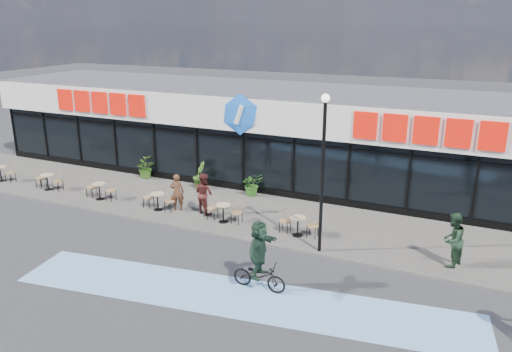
% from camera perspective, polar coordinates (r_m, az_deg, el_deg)
% --- Properties ---
extents(ground, '(120.00, 120.00, 0.00)m').
position_cam_1_polar(ground, '(18.23, -11.28, -8.48)').
color(ground, '#28282B').
rests_on(ground, ground).
extents(sidewalk, '(44.00, 5.00, 0.10)m').
position_cam_1_polar(sidewalk, '(21.68, -4.36, -3.74)').
color(sidewalk, '#59554E').
rests_on(sidewalk, ground).
extents(bike_lane, '(14.17, 4.13, 0.01)m').
position_cam_1_polar(bike_lane, '(15.23, -2.02, -13.66)').
color(bike_lane, '#6C9BCD').
rests_on(bike_lane, ground).
extents(building, '(30.60, 6.57, 4.75)m').
position_cam_1_polar(building, '(25.69, 1.41, 5.03)').
color(building, black).
rests_on(building, ground).
extents(lamp_post, '(0.28, 0.28, 5.51)m').
position_cam_1_polar(lamp_post, '(16.72, 7.66, 1.60)').
color(lamp_post, black).
rests_on(lamp_post, sidewalk).
extents(bistro_set_0, '(1.54, 0.62, 0.90)m').
position_cam_1_polar(bistro_set_0, '(28.11, -27.02, 0.43)').
color(bistro_set_0, tan).
rests_on(bistro_set_0, sidewalk).
extents(bistro_set_1, '(1.54, 0.62, 0.90)m').
position_cam_1_polar(bistro_set_1, '(25.75, -22.60, -0.41)').
color(bistro_set_1, tan).
rests_on(bistro_set_1, sidewalk).
extents(bistro_set_2, '(1.54, 0.62, 0.90)m').
position_cam_1_polar(bistro_set_2, '(23.59, -17.32, -1.42)').
color(bistro_set_2, tan).
rests_on(bistro_set_2, sidewalk).
extents(bistro_set_3, '(1.54, 0.62, 0.90)m').
position_cam_1_polar(bistro_set_3, '(21.67, -11.04, -2.60)').
color(bistro_set_3, tan).
rests_on(bistro_set_3, sidewalk).
extents(bistro_set_4, '(1.54, 0.62, 0.90)m').
position_cam_1_polar(bistro_set_4, '(20.07, -3.64, -3.95)').
color(bistro_set_4, tan).
rests_on(bistro_set_4, sidewalk).
extents(bistro_set_5, '(1.54, 0.62, 0.90)m').
position_cam_1_polar(bistro_set_5, '(18.87, 4.89, -5.41)').
color(bistro_set_5, tan).
rests_on(bistro_set_5, sidewalk).
extents(potted_plant_left, '(1.19, 1.10, 1.09)m').
position_cam_1_polar(potted_plant_left, '(26.07, -12.65, 0.94)').
color(potted_plant_left, '#345C1A').
rests_on(potted_plant_left, sidewalk).
extents(potted_plant_mid, '(0.68, 0.79, 1.28)m').
position_cam_1_polar(potted_plant_mid, '(24.08, -6.50, 0.12)').
color(potted_plant_mid, '#2E5518').
rests_on(potted_plant_mid, sidewalk).
extents(potted_plant_right, '(1.26, 1.25, 1.06)m').
position_cam_1_polar(potted_plant_right, '(22.93, -0.43, -0.94)').
color(potted_plant_right, '#2A5B1A').
rests_on(potted_plant_right, sidewalk).
extents(patron_left, '(0.69, 0.59, 1.61)m').
position_cam_1_polar(patron_left, '(21.32, -9.01, -1.83)').
color(patron_left, '#4A2B1A').
rests_on(patron_left, sidewalk).
extents(patron_right, '(1.01, 0.89, 1.74)m').
position_cam_1_polar(patron_right, '(20.82, -5.99, -1.99)').
color(patron_right, '#431A18').
rests_on(patron_right, sidewalk).
extents(pedestrian_a, '(0.99, 1.10, 1.86)m').
position_cam_1_polar(pedestrian_a, '(17.54, 21.55, -6.80)').
color(pedestrian_a, black).
rests_on(pedestrian_a, sidewalk).
extents(cyclist_a, '(1.71, 1.65, 2.23)m').
position_cam_1_polar(cyclist_a, '(15.15, 0.38, -9.49)').
color(cyclist_a, black).
rests_on(cyclist_a, ground).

